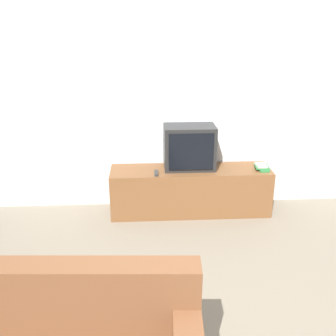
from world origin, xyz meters
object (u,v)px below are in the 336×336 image
object	(u,v)px
book_stack	(262,167)
remote_on_stand	(156,173)
tv_stand	(190,191)
television	(189,147)

from	to	relation	value
book_stack	remote_on_stand	distance (m)	1.16
tv_stand	book_stack	xyz separation A→B (m)	(0.78, -0.05, 0.29)
tv_stand	remote_on_stand	bearing A→B (deg)	-161.62
television	book_stack	world-z (taller)	television
book_stack	tv_stand	bearing A→B (deg)	176.03
book_stack	television	bearing A→B (deg)	172.44
television	book_stack	xyz separation A→B (m)	(0.79, -0.10, -0.21)
remote_on_stand	television	bearing A→B (deg)	25.68
tv_stand	book_stack	world-z (taller)	book_stack
book_stack	remote_on_stand	xyz separation A→B (m)	(-1.16, -0.07, -0.02)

